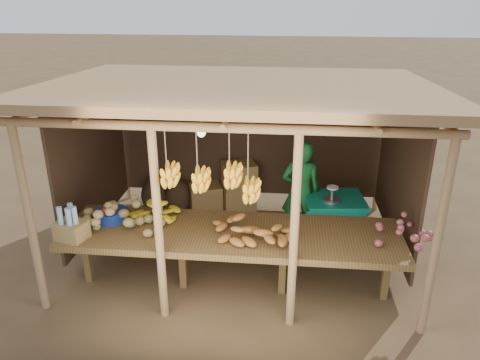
# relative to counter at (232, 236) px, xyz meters

# --- Properties ---
(ground) EXTENTS (60.00, 60.00, 0.00)m
(ground) POSITION_rel_counter_xyz_m (-0.00, 0.95, -0.74)
(ground) COLOR brown
(ground) RESTS_ON ground
(stall_structure) EXTENTS (4.70, 3.50, 2.43)m
(stall_structure) POSITION_rel_counter_xyz_m (-0.01, 1.03, 1.19)
(stall_structure) COLOR #A78256
(stall_structure) RESTS_ON ground
(counter) EXTENTS (3.90, 1.05, 0.80)m
(counter) POSITION_rel_counter_xyz_m (0.00, 0.00, 0.00)
(counter) COLOR brown
(counter) RESTS_ON ground
(potato_heap) EXTENTS (1.20, 0.94, 0.37)m
(potato_heap) POSITION_rel_counter_xyz_m (-1.29, 0.06, 0.25)
(potato_heap) COLOR olive
(potato_heap) RESTS_ON counter
(sweet_potato_heap) EXTENTS (1.09, 0.86, 0.36)m
(sweet_potato_heap) POSITION_rel_counter_xyz_m (0.29, -0.19, 0.24)
(sweet_potato_heap) COLOR #A9672B
(sweet_potato_heap) RESTS_ON counter
(onion_heap) EXTENTS (0.89, 0.58, 0.36)m
(onion_heap) POSITION_rel_counter_xyz_m (1.90, -0.04, 0.24)
(onion_heap) COLOR #A75153
(onion_heap) RESTS_ON counter
(banana_pile) EXTENTS (0.64, 0.52, 0.35)m
(banana_pile) POSITION_rel_counter_xyz_m (-0.97, 0.23, 0.23)
(banana_pile) COLOR yellow
(banana_pile) RESTS_ON counter
(tomato_basin) EXTENTS (0.37, 0.37, 0.20)m
(tomato_basin) POSITION_rel_counter_xyz_m (-1.49, 0.14, 0.14)
(tomato_basin) COLOR navy
(tomato_basin) RESTS_ON counter
(bottle_box) EXTENTS (0.38, 0.34, 0.41)m
(bottle_box) POSITION_rel_counter_xyz_m (-1.76, -0.34, 0.22)
(bottle_box) COLOR olive
(bottle_box) RESTS_ON counter
(vendor) EXTENTS (0.58, 0.41, 1.49)m
(vendor) POSITION_rel_counter_xyz_m (0.82, 1.33, 0.01)
(vendor) COLOR #17692C
(vendor) RESTS_ON ground
(tarp_crate) EXTENTS (0.86, 0.77, 0.95)m
(tarp_crate) POSITION_rel_counter_xyz_m (1.28, 1.21, -0.35)
(tarp_crate) COLOR brown
(tarp_crate) RESTS_ON ground
(carton_stack) EXTENTS (1.17, 0.55, 0.81)m
(carton_stack) POSITION_rel_counter_xyz_m (-0.32, 2.15, -0.38)
(carton_stack) COLOR olive
(carton_stack) RESTS_ON ground
(burlap_sacks) EXTENTS (0.84, 0.44, 0.60)m
(burlap_sacks) POSITION_rel_counter_xyz_m (-1.34, 2.13, -0.48)
(burlap_sacks) COLOR #412D1E
(burlap_sacks) RESTS_ON ground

